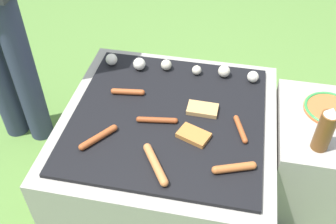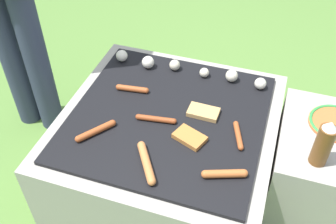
% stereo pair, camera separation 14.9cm
% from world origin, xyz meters
% --- Properties ---
extents(ground_plane, '(14.00, 14.00, 0.00)m').
position_xyz_m(ground_plane, '(0.00, 0.00, 0.00)').
color(ground_plane, '#567F38').
extents(grill, '(0.91, 0.91, 0.42)m').
position_xyz_m(grill, '(0.00, 0.00, 0.21)').
color(grill, '#9E998E').
rests_on(grill, ground_plane).
extents(side_ledge, '(0.42, 0.51, 0.42)m').
position_xyz_m(side_ledge, '(0.68, 0.09, 0.21)').
color(side_ledge, '#9E998E').
rests_on(side_ledge, ground_plane).
extents(sausage_back_left, '(0.17, 0.04, 0.02)m').
position_xyz_m(sausage_back_left, '(-0.04, -0.05, 0.43)').
color(sausage_back_left, '#93421E').
rests_on(sausage_back_left, grill).
extents(sausage_front_left, '(0.15, 0.04, 0.03)m').
position_xyz_m(sausage_front_left, '(-0.20, 0.10, 0.43)').
color(sausage_front_left, '#A34C23').
rests_on(sausage_front_left, grill).
extents(sausage_front_center, '(0.12, 0.15, 0.03)m').
position_xyz_m(sausage_front_center, '(-0.24, -0.19, 0.43)').
color(sausage_front_center, '#A34C23').
rests_on(sausage_front_center, grill).
extents(sausage_mid_right, '(0.07, 0.15, 0.02)m').
position_xyz_m(sausage_mid_right, '(0.31, -0.03, 0.43)').
color(sausage_mid_right, '#A34C23').
rests_on(sausage_mid_right, grill).
extents(sausage_back_center, '(0.16, 0.08, 0.03)m').
position_xyz_m(sausage_back_center, '(0.30, -0.24, 0.43)').
color(sausage_back_center, '#B7602D').
rests_on(sausage_back_center, grill).
extents(sausage_front_right, '(0.13, 0.18, 0.03)m').
position_xyz_m(sausage_front_right, '(0.01, -0.28, 0.43)').
color(sausage_front_right, '#C6753D').
rests_on(sausage_front_right, grill).
extents(bread_slice_center, '(0.14, 0.12, 0.02)m').
position_xyz_m(bread_slice_center, '(0.12, -0.10, 0.43)').
color(bread_slice_center, '#B27033').
rests_on(bread_slice_center, grill).
extents(bread_slice_right, '(0.13, 0.08, 0.02)m').
position_xyz_m(bread_slice_right, '(0.14, 0.06, 0.43)').
color(bread_slice_right, tan).
rests_on(bread_slice_right, grill).
extents(mushroom_row, '(0.74, 0.08, 0.06)m').
position_xyz_m(mushroom_row, '(-0.02, 0.31, 0.44)').
color(mushroom_row, silver).
rests_on(mushroom_row, grill).
extents(plate_colorful, '(0.22, 0.22, 0.02)m').
position_xyz_m(plate_colorful, '(0.68, 0.17, 0.43)').
color(plate_colorful, orange).
rests_on(plate_colorful, side_ledge).
extents(condiment_bottle, '(0.06, 0.06, 0.21)m').
position_xyz_m(condiment_bottle, '(0.61, -0.06, 0.52)').
color(condiment_bottle, brown).
rests_on(condiment_bottle, side_ledge).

